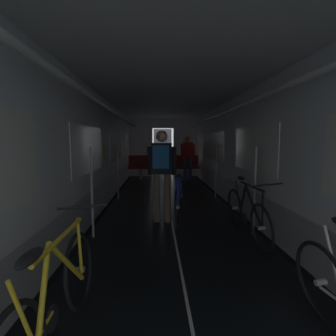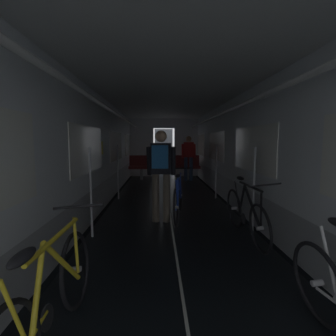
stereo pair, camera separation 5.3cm
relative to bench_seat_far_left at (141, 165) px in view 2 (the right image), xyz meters
name	(u,v)px [view 2 (the right image)]	position (x,y,z in m)	size (l,w,h in m)	color
train_car_shell	(169,131)	(0.90, -4.47, 1.13)	(3.14, 12.34, 2.57)	black
bench_seat_far_left	(141,165)	(0.00, 0.00, 0.00)	(0.98, 0.51, 0.95)	gray
bench_seat_far_right	(187,165)	(1.80, 0.00, 0.00)	(0.98, 0.51, 0.95)	gray
bicycle_yellow	(51,300)	(-0.08, -8.14, -0.18)	(0.44, 1.69, 0.95)	black
bicycle_black	(245,214)	(2.01, -6.10, -0.18)	(0.44, 1.69, 0.95)	black
person_cyclist_aisle	(161,168)	(0.72, -5.28, 0.45)	(0.55, 0.41, 1.69)	brown
bicycle_blue_in_aisle	(178,198)	(1.06, -5.02, -0.18)	(0.48, 1.68, 0.94)	black
person_standing_near_bench	(189,155)	(1.80, -0.38, 0.41)	(0.53, 0.23, 1.69)	#384C75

